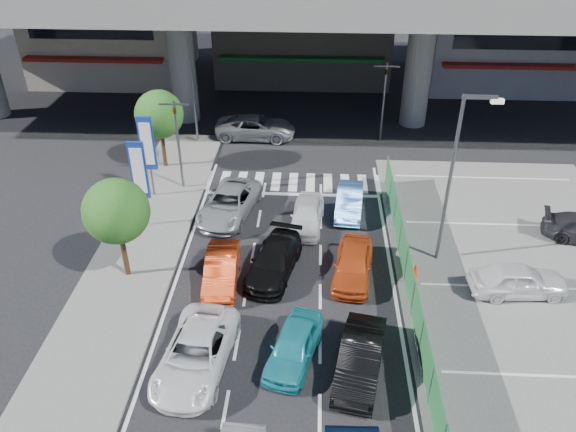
# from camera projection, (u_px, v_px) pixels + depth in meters

# --- Properties ---
(ground) EXTENTS (120.00, 120.00, 0.00)m
(ground) POSITION_uv_depth(u_px,v_px,m) (278.00, 347.00, 21.48)
(ground) COLOR black
(ground) RESTS_ON ground
(parking_lot) EXTENTS (12.00, 28.00, 0.06)m
(parking_lot) POSITION_uv_depth(u_px,v_px,m) (553.00, 320.00, 22.67)
(parking_lot) COLOR #5B5A58
(parking_lot) RESTS_ON ground
(sidewalk_left) EXTENTS (4.00, 30.00, 0.12)m
(sidewalk_left) POSITION_uv_depth(u_px,v_px,m) (128.00, 274.00, 25.12)
(sidewalk_left) COLOR #5B5A58
(sidewalk_left) RESTS_ON ground
(fence_run) EXTENTS (0.16, 22.00, 1.80)m
(fence_run) POSITION_uv_depth(u_px,v_px,m) (417.00, 316.00, 21.61)
(fence_run) COLOR #216031
(fence_run) RESTS_ON ground
(building_east) EXTENTS (12.00, 10.90, 12.00)m
(building_east) POSITION_uv_depth(u_px,v_px,m) (505.00, 5.00, 44.50)
(building_east) COLOR gray
(building_east) RESTS_ON ground
(traffic_light_left) EXTENTS (1.60, 1.24, 5.20)m
(traffic_light_left) POSITION_uv_depth(u_px,v_px,m) (176.00, 123.00, 29.75)
(traffic_light_left) COLOR #595B60
(traffic_light_left) RESTS_ON ground
(traffic_light_right) EXTENTS (1.60, 1.24, 5.20)m
(traffic_light_right) POSITION_uv_depth(u_px,v_px,m) (385.00, 83.00, 35.14)
(traffic_light_right) COLOR #595B60
(traffic_light_right) RESTS_ON ground
(street_lamp_right) EXTENTS (1.65, 0.22, 8.00)m
(street_lamp_right) POSITION_uv_depth(u_px,v_px,m) (456.00, 168.00, 23.66)
(street_lamp_right) COLOR #595B60
(street_lamp_right) RESTS_ON ground
(street_lamp_left) EXTENTS (1.65, 0.22, 8.00)m
(street_lamp_left) POSITION_uv_depth(u_px,v_px,m) (194.00, 72.00, 34.36)
(street_lamp_left) COLOR #595B60
(street_lamp_left) RESTS_ON ground
(signboard_near) EXTENTS (0.80, 0.14, 4.70)m
(signboard_near) POSITION_uv_depth(u_px,v_px,m) (139.00, 173.00, 26.89)
(signboard_near) COLOR #595B60
(signboard_near) RESTS_ON ground
(signboard_far) EXTENTS (0.80, 0.14, 4.70)m
(signboard_far) POSITION_uv_depth(u_px,v_px,m) (147.00, 146.00, 29.43)
(signboard_far) COLOR #595B60
(signboard_far) RESTS_ON ground
(tree_near) EXTENTS (2.80, 2.80, 4.80)m
(tree_near) POSITION_uv_depth(u_px,v_px,m) (116.00, 211.00, 23.34)
(tree_near) COLOR #382314
(tree_near) RESTS_ON ground
(tree_far) EXTENTS (2.80, 2.80, 4.80)m
(tree_far) POSITION_uv_depth(u_px,v_px,m) (159.00, 115.00, 32.22)
(tree_far) COLOR #382314
(tree_far) RESTS_ON ground
(sedan_white_mid_left) EXTENTS (2.85, 5.20, 1.38)m
(sedan_white_mid_left) POSITION_uv_depth(u_px,v_px,m) (196.00, 353.00, 20.25)
(sedan_white_mid_left) COLOR white
(sedan_white_mid_left) RESTS_ON ground
(taxi_teal_mid) EXTENTS (2.42, 4.02, 1.28)m
(taxi_teal_mid) POSITION_uv_depth(u_px,v_px,m) (294.00, 346.00, 20.63)
(taxi_teal_mid) COLOR teal
(taxi_teal_mid) RESTS_ON ground
(hatch_black_mid_right) EXTENTS (2.24, 4.39, 1.38)m
(hatch_black_mid_right) POSITION_uv_depth(u_px,v_px,m) (360.00, 359.00, 20.04)
(hatch_black_mid_right) COLOR black
(hatch_black_mid_right) RESTS_ON ground
(taxi_orange_left) EXTENTS (1.60, 4.01, 1.30)m
(taxi_orange_left) POSITION_uv_depth(u_px,v_px,m) (221.00, 269.00, 24.49)
(taxi_orange_left) COLOR red
(taxi_orange_left) RESTS_ON ground
(sedan_black_mid) EXTENTS (2.73, 4.76, 1.30)m
(sedan_black_mid) POSITION_uv_depth(u_px,v_px,m) (274.00, 261.00, 24.99)
(sedan_black_mid) COLOR black
(sedan_black_mid) RESTS_ON ground
(taxi_orange_right) EXTENTS (2.17, 4.23, 1.38)m
(taxi_orange_right) POSITION_uv_depth(u_px,v_px,m) (353.00, 264.00, 24.72)
(taxi_orange_right) COLOR #C24417
(taxi_orange_right) RESTS_ON ground
(wagon_silver_front_left) EXTENTS (3.25, 5.33, 1.38)m
(wagon_silver_front_left) POSITION_uv_depth(u_px,v_px,m) (229.00, 203.00, 29.09)
(wagon_silver_front_left) COLOR gray
(wagon_silver_front_left) RESTS_ON ground
(sedan_white_front_mid) EXTENTS (1.87, 3.97, 1.31)m
(sedan_white_front_mid) POSITION_uv_depth(u_px,v_px,m) (307.00, 215.00, 28.22)
(sedan_white_front_mid) COLOR silver
(sedan_white_front_mid) RESTS_ON ground
(kei_truck_front_right) EXTENTS (1.68, 3.91, 1.25)m
(kei_truck_front_right) POSITION_uv_depth(u_px,v_px,m) (349.00, 201.00, 29.40)
(kei_truck_front_right) COLOR #4D88D9
(kei_truck_front_right) RESTS_ON ground
(crossing_wagon_silver) EXTENTS (5.31, 2.53, 1.46)m
(crossing_wagon_silver) POSITION_uv_depth(u_px,v_px,m) (256.00, 127.00, 37.26)
(crossing_wagon_silver) COLOR #93959A
(crossing_wagon_silver) RESTS_ON ground
(parked_sedan_white) EXTENTS (4.16, 1.91, 1.38)m
(parked_sedan_white) POSITION_uv_depth(u_px,v_px,m) (519.00, 280.00, 23.70)
(parked_sedan_white) COLOR white
(parked_sedan_white) RESTS_ON parking_lot
(traffic_cone) EXTENTS (0.43, 0.43, 0.69)m
(traffic_cone) POSITION_uv_depth(u_px,v_px,m) (415.00, 270.00, 24.84)
(traffic_cone) COLOR red
(traffic_cone) RESTS_ON parking_lot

